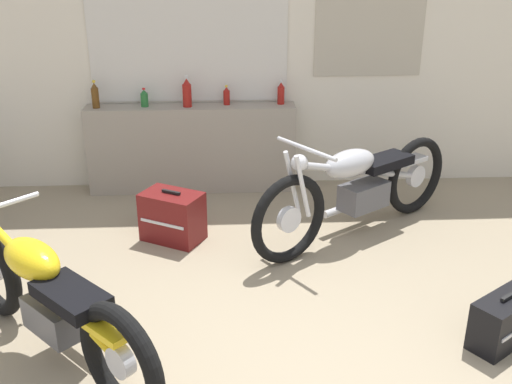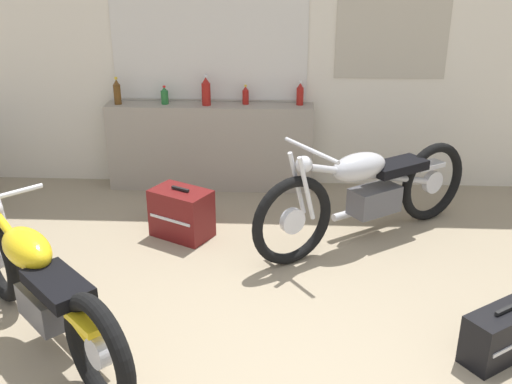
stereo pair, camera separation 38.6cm
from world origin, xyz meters
The scene contains 11 objects.
wall_back centered at (-0.01, 3.40, 1.40)m, with size 10.00×0.07×2.80m.
sill_counter centered at (-0.74, 3.22, 0.43)m, with size 2.02×0.28×0.86m.
bottle_leftmost centered at (-1.63, 3.20, 0.97)m, with size 0.07×0.07×0.26m.
bottle_left_center centered at (-1.18, 3.23, 0.94)m, with size 0.07×0.07×0.18m.
bottle_center centered at (-0.77, 3.20, 0.99)m, with size 0.09×0.09×0.30m.
bottle_right_center centered at (-0.39, 3.26, 0.94)m, with size 0.06×0.06×0.19m.
bottle_rightmost centered at (0.13, 3.26, 0.96)m, with size 0.07×0.07×0.23m.
motorcycle_silver centered at (0.69, 2.12, 0.44)m, with size 1.88×1.33×0.91m.
motorcycle_yellow centered at (-1.46, 0.60, 0.40)m, with size 1.53×1.53×0.82m.
hard_case_black centered at (1.30, 0.59, 0.16)m, with size 0.53×0.46×0.35m.
hard_case_darkred centered at (-0.86, 2.11, 0.21)m, with size 0.57×0.50×0.44m.
Camera 1 is at (-0.40, -2.43, 2.32)m, focal length 42.00 mm.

